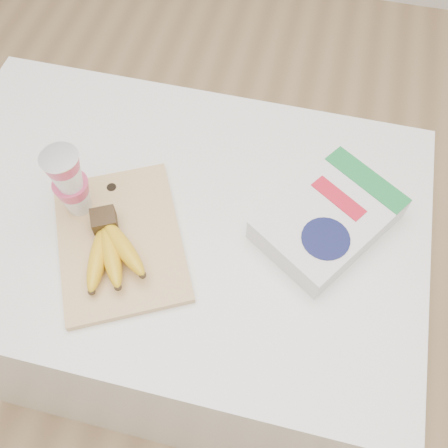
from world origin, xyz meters
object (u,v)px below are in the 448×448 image
(table, at_px, (182,289))
(yogurt_stack, at_px, (69,182))
(cutting_board, at_px, (120,240))
(cereal_box, at_px, (328,219))
(bananas, at_px, (110,249))

(table, bearing_deg, yogurt_stack, -167.26)
(table, relative_size, yogurt_stack, 6.38)
(cutting_board, xyz_separation_m, yogurt_stack, (-0.10, 0.05, 0.10))
(cereal_box, bearing_deg, table, -138.49)
(cutting_board, height_order, yogurt_stack, yogurt_stack)
(table, height_order, yogurt_stack, yogurt_stack)
(table, height_order, cutting_board, cutting_board)
(yogurt_stack, xyz_separation_m, cereal_box, (0.49, 0.08, -0.08))
(table, relative_size, cereal_box, 3.24)
(bananas, height_order, yogurt_stack, yogurt_stack)
(cutting_board, distance_m, cereal_box, 0.42)
(table, distance_m, cereal_box, 0.54)
(table, relative_size, bananas, 5.77)
(cutting_board, bearing_deg, yogurt_stack, 126.42)
(yogurt_stack, distance_m, cereal_box, 0.51)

